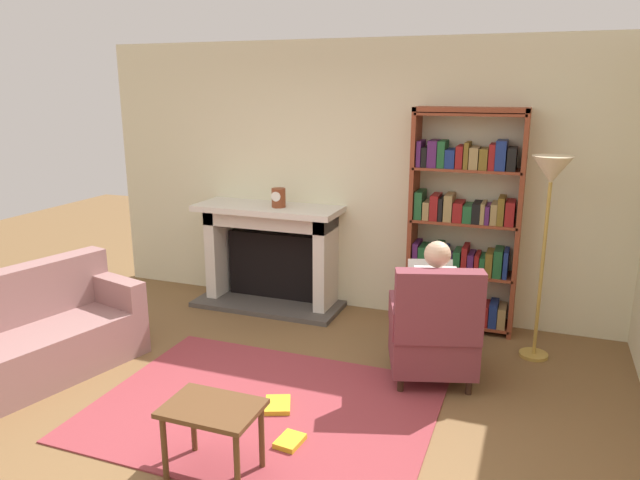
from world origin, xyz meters
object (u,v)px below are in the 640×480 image
(side_table, at_px, (212,417))
(floor_lamp, at_px, (550,189))
(fireplace, at_px, (272,251))
(sofa_floral, at_px, (28,339))
(bookshelf, at_px, (463,225))
(mantel_clock, at_px, (279,198))
(armchair_reading, at_px, (434,332))
(seated_reader, at_px, (433,302))

(side_table, height_order, floor_lamp, floor_lamp)
(side_table, distance_m, floor_lamp, 3.13)
(fireplace, relative_size, sofa_floral, 0.85)
(bookshelf, bearing_deg, mantel_clock, -175.73)
(armchair_reading, bearing_deg, floor_lamp, -151.60)
(bookshelf, distance_m, armchair_reading, 1.33)
(fireplace, height_order, sofa_floral, fireplace)
(armchair_reading, height_order, side_table, armchair_reading)
(fireplace, height_order, side_table, fireplace)
(bookshelf, xyz_separation_m, seated_reader, (-0.07, -1.09, -0.38))
(fireplace, distance_m, floor_lamp, 2.83)
(mantel_clock, bearing_deg, side_table, -73.80)
(mantel_clock, relative_size, armchair_reading, 0.20)
(sofa_floral, distance_m, side_table, 2.08)
(bookshelf, height_order, seated_reader, bookshelf)
(bookshelf, distance_m, side_table, 3.05)
(fireplace, xyz_separation_m, armchair_reading, (1.91, -1.17, -0.15))
(side_table, bearing_deg, floor_lamp, 53.47)
(armchair_reading, distance_m, sofa_floral, 3.19)
(mantel_clock, distance_m, side_table, 2.88)
(fireplace, distance_m, sofa_floral, 2.47)
(mantel_clock, xyz_separation_m, side_table, (0.77, -2.66, -0.79))
(fireplace, relative_size, mantel_clock, 8.08)
(seated_reader, xyz_separation_m, floor_lamp, (0.78, 0.65, 0.84))
(seated_reader, bearing_deg, armchair_reading, 90.00)
(armchair_reading, xyz_separation_m, side_table, (-1.01, -1.60, -0.04))
(armchair_reading, bearing_deg, sofa_floral, 1.50)
(sofa_floral, xyz_separation_m, side_table, (2.00, -0.56, 0.06))
(bookshelf, height_order, armchair_reading, bookshelf)
(fireplace, xyz_separation_m, mantel_clock, (0.13, -0.10, 0.60))
(bookshelf, xyz_separation_m, side_table, (-1.04, -2.80, -0.62))
(side_table, bearing_deg, mantel_clock, 106.20)
(seated_reader, distance_m, floor_lamp, 1.32)
(mantel_clock, xyz_separation_m, floor_lamp, (2.52, -0.30, 0.29))
(seated_reader, bearing_deg, mantel_clock, -46.10)
(mantel_clock, distance_m, sofa_floral, 2.58)
(armchair_reading, height_order, seated_reader, seated_reader)
(armchair_reading, bearing_deg, seated_reader, -90.00)
(fireplace, relative_size, armchair_reading, 1.59)
(armchair_reading, xyz_separation_m, seated_reader, (-0.04, 0.11, 0.20))
(armchair_reading, xyz_separation_m, floor_lamp, (0.74, 0.76, 1.04))
(mantel_clock, height_order, floor_lamp, floor_lamp)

